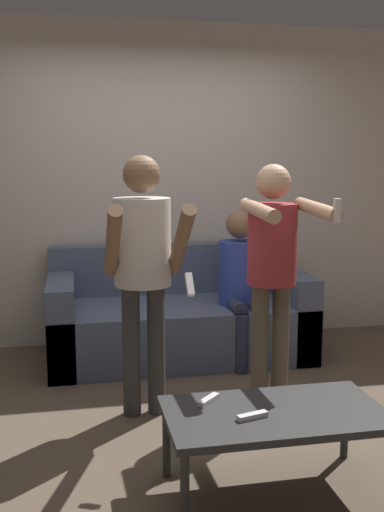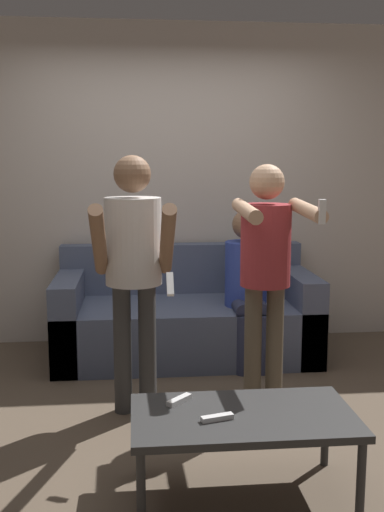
# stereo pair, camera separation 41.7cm
# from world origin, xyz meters

# --- Properties ---
(ground_plane) EXTENTS (14.00, 14.00, 0.00)m
(ground_plane) POSITION_xyz_m (0.00, 0.00, 0.00)
(ground_plane) COLOR brown
(wall_back) EXTENTS (6.40, 0.06, 2.70)m
(wall_back) POSITION_xyz_m (0.00, 1.66, 1.35)
(wall_back) COLOR beige
(wall_back) RESTS_ON ground_plane
(couch) EXTENTS (2.03, 0.94, 0.86)m
(couch) POSITION_xyz_m (0.10, 1.16, 0.29)
(couch) COLOR #4C5670
(couch) RESTS_ON ground_plane
(person_standing_left) EXTENTS (0.46, 0.71, 1.60)m
(person_standing_left) POSITION_xyz_m (-0.30, 0.06, 1.00)
(person_standing_left) COLOR #383838
(person_standing_left) RESTS_ON ground_plane
(person_standing_right) EXTENTS (0.43, 0.71, 1.54)m
(person_standing_right) POSITION_xyz_m (0.51, 0.06, 0.96)
(person_standing_right) COLOR brown
(person_standing_right) RESTS_ON ground_plane
(person_seated) EXTENTS (0.33, 0.54, 1.19)m
(person_seated) POSITION_xyz_m (0.56, 0.93, 0.66)
(person_seated) COLOR #282D47
(person_seated) RESTS_ON ground_plane
(coffee_table) EXTENTS (1.03, 0.57, 0.41)m
(coffee_table) POSITION_xyz_m (0.19, -0.94, 0.37)
(coffee_table) COLOR #2D2D2D
(coffee_table) RESTS_ON ground_plane
(remote_near) EXTENTS (0.15, 0.07, 0.02)m
(remote_near) POSITION_xyz_m (0.06, -1.00, 0.42)
(remote_near) COLOR white
(remote_near) RESTS_ON coffee_table
(remote_far) EXTENTS (0.13, 0.13, 0.02)m
(remote_far) POSITION_xyz_m (-0.09, -0.78, 0.42)
(remote_far) COLOR white
(remote_far) RESTS_ON coffee_table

